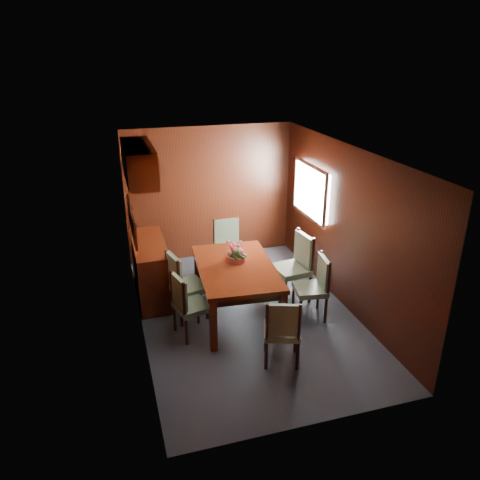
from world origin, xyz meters
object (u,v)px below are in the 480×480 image
object	(u,v)px
chair_head	(282,329)
flower_centerpiece	(236,252)
sideboard	(151,269)
chair_right_near	(315,284)
dining_table	(236,273)
chair_left_near	(187,302)

from	to	relation	value
chair_head	flower_centerpiece	size ratio (longest dim) A/B	3.09
chair_head	flower_centerpiece	xyz separation A→B (m)	(-0.17, 1.42, 0.43)
sideboard	flower_centerpiece	world-z (taller)	flower_centerpiece
flower_centerpiece	chair_right_near	bearing A→B (deg)	-26.73
dining_table	chair_left_near	bearing A→B (deg)	-153.33
dining_table	chair_head	world-z (taller)	chair_head
sideboard	chair_head	bearing A→B (deg)	-59.13
chair_left_near	chair_right_near	xyz separation A→B (m)	(1.84, -0.04, 0.02)
sideboard	chair_left_near	bearing A→B (deg)	-75.31
dining_table	flower_centerpiece	distance (m)	0.31
flower_centerpiece	sideboard	bearing A→B (deg)	145.73
chair_right_near	chair_head	xyz separation A→B (m)	(-0.86, -0.90, -0.02)
sideboard	chair_head	xyz separation A→B (m)	(1.32, -2.21, 0.06)
sideboard	chair_left_near	xyz separation A→B (m)	(0.33, -1.26, 0.06)
sideboard	dining_table	size ratio (longest dim) A/B	0.79
chair_right_near	chair_left_near	bearing A→B (deg)	97.51
dining_table	chair_head	bearing A→B (deg)	-75.86
dining_table	chair_head	distance (m)	1.29
dining_table	chair_head	size ratio (longest dim) A/B	1.93
chair_head	dining_table	bearing A→B (deg)	118.36
dining_table	chair_left_near	distance (m)	0.85
flower_centerpiece	dining_table	bearing A→B (deg)	-106.99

